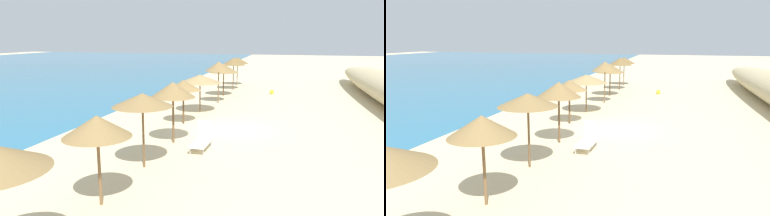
# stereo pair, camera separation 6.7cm
# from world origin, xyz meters

# --- Properties ---
(ground_plane) EXTENTS (160.00, 160.00, 0.00)m
(ground_plane) POSITION_xyz_m (0.00, 0.00, 0.00)
(ground_plane) COLOR beige
(beach_umbrella_2) EXTENTS (1.90, 1.90, 2.61)m
(beach_umbrella_2) POSITION_xyz_m (-9.29, 2.00, 2.30)
(beach_umbrella_2) COLOR brown
(beach_umbrella_2) RESTS_ON ground_plane
(beach_umbrella_3) EXTENTS (2.17, 2.17, 2.75)m
(beach_umbrella_3) POSITION_xyz_m (-6.26, 2.01, 2.50)
(beach_umbrella_3) COLOR brown
(beach_umbrella_3) RESTS_ON ground_plane
(beach_umbrella_4) EXTENTS (1.99, 1.99, 2.76)m
(beach_umbrella_4) POSITION_xyz_m (-3.08, 1.98, 2.41)
(beach_umbrella_4) COLOR brown
(beach_umbrella_4) RESTS_ON ground_plane
(beach_umbrella_5) EXTENTS (1.93, 1.93, 2.42)m
(beach_umbrella_5) POSITION_xyz_m (0.42, 2.60, 2.13)
(beach_umbrella_5) COLOR brown
(beach_umbrella_5) RESTS_ON ground_plane
(beach_umbrella_6) EXTENTS (2.66, 2.66, 2.40)m
(beach_umbrella_6) POSITION_xyz_m (3.49, 2.48, 2.14)
(beach_umbrella_6) COLOR brown
(beach_umbrella_6) RESTS_ON ground_plane
(beach_umbrella_7) EXTENTS (1.92, 1.92, 2.99)m
(beach_umbrella_7) POSITION_xyz_m (7.00, 2.03, 2.64)
(beach_umbrella_7) COLOR brown
(beach_umbrella_7) RESTS_ON ground_plane
(beach_umbrella_8) EXTENTS (2.34, 2.34, 2.58)m
(beach_umbrella_8) POSITION_xyz_m (10.29, 2.30, 2.22)
(beach_umbrella_8) COLOR brown
(beach_umbrella_8) RESTS_ON ground_plane
(beach_umbrella_9) EXTENTS (2.11, 2.11, 2.89)m
(beach_umbrella_9) POSITION_xyz_m (13.71, 2.07, 2.55)
(beach_umbrella_9) COLOR brown
(beach_umbrella_9) RESTS_ON ground_plane
(beach_umbrella_10) EXTENTS (2.13, 2.13, 2.75)m
(beach_umbrella_10) POSITION_xyz_m (16.87, 2.20, 2.44)
(beach_umbrella_10) COLOR brown
(beach_umbrella_10) RESTS_ON ground_plane
(lounge_chair_0) EXTENTS (1.61, 0.70, 1.13)m
(lounge_chair_0) POSITION_xyz_m (-3.60, 0.49, 0.45)
(lounge_chair_0) COLOR white
(lounge_chair_0) RESTS_ON ground_plane
(beach_ball) EXTENTS (0.37, 0.37, 0.37)m
(beach_ball) POSITION_xyz_m (12.15, -1.48, 0.18)
(beach_ball) COLOR yellow
(beach_ball) RESTS_ON ground_plane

